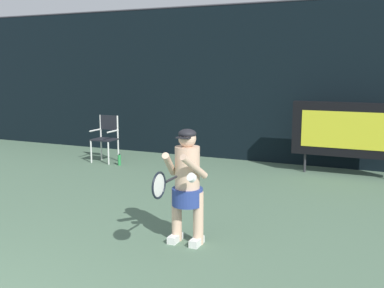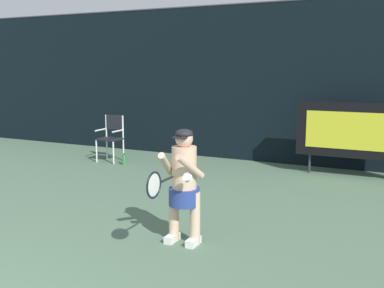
{
  "view_description": "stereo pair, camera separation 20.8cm",
  "coord_description": "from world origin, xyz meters",
  "px_view_note": "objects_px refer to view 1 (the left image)",
  "views": [
    {
      "loc": [
        3.48,
        -1.86,
        2.21
      ],
      "look_at": [
        0.7,
        4.38,
        1.05
      ],
      "focal_mm": 42.81,
      "sensor_mm": 36.0,
      "label": 1
    },
    {
      "loc": [
        3.67,
        -1.77,
        2.21
      ],
      "look_at": [
        0.7,
        4.38,
        1.05
      ],
      "focal_mm": 42.81,
      "sensor_mm": 36.0,
      "label": 2
    }
  ],
  "objects_px": {
    "umpire_chair": "(106,135)",
    "tennis_racket": "(160,185)",
    "scoreboard": "(348,130)",
    "water_bottle": "(119,160)",
    "tennis_player": "(187,182)"
  },
  "relations": [
    {
      "from": "water_bottle",
      "to": "tennis_player",
      "type": "bearing_deg",
      "value": -47.1
    },
    {
      "from": "tennis_player",
      "to": "scoreboard",
      "type": "bearing_deg",
      "value": 72.4
    },
    {
      "from": "water_bottle",
      "to": "tennis_racket",
      "type": "xyz_separation_m",
      "value": [
        3.28,
        -4.21,
        0.78
      ]
    },
    {
      "from": "umpire_chair",
      "to": "tennis_player",
      "type": "height_order",
      "value": "tennis_player"
    },
    {
      "from": "tennis_racket",
      "to": "tennis_player",
      "type": "bearing_deg",
      "value": 78.94
    },
    {
      "from": "scoreboard",
      "to": "tennis_racket",
      "type": "relative_size",
      "value": 3.65
    },
    {
      "from": "tennis_player",
      "to": "tennis_racket",
      "type": "xyz_separation_m",
      "value": [
        -0.05,
        -0.63,
        0.11
      ]
    },
    {
      "from": "water_bottle",
      "to": "tennis_racket",
      "type": "height_order",
      "value": "tennis_racket"
    },
    {
      "from": "umpire_chair",
      "to": "tennis_racket",
      "type": "relative_size",
      "value": 1.79
    },
    {
      "from": "scoreboard",
      "to": "umpire_chair",
      "type": "relative_size",
      "value": 2.04
    },
    {
      "from": "umpire_chair",
      "to": "tennis_racket",
      "type": "bearing_deg",
      "value": -49.6
    },
    {
      "from": "umpire_chair",
      "to": "tennis_player",
      "type": "xyz_separation_m",
      "value": [
        3.83,
        -3.82,
        0.17
      ]
    },
    {
      "from": "scoreboard",
      "to": "tennis_racket",
      "type": "height_order",
      "value": "scoreboard"
    },
    {
      "from": "scoreboard",
      "to": "water_bottle",
      "type": "height_order",
      "value": "scoreboard"
    },
    {
      "from": "scoreboard",
      "to": "umpire_chair",
      "type": "xyz_separation_m",
      "value": [
        -5.29,
        -0.79,
        -0.33
      ]
    }
  ]
}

